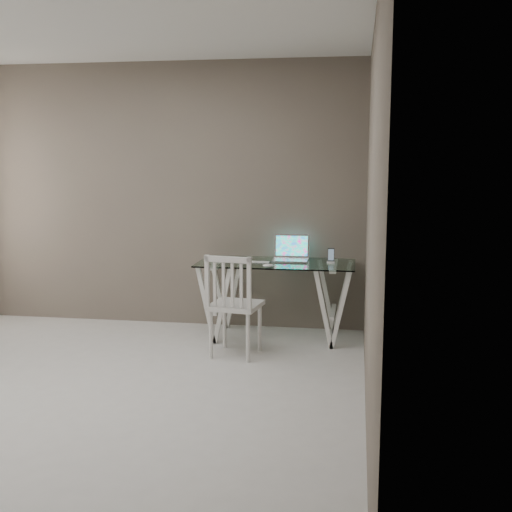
{
  "coord_description": "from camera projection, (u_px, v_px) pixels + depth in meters",
  "views": [
    {
      "loc": [
        1.92,
        -4.17,
        1.75
      ],
      "look_at": [
        1.0,
        1.55,
        0.85
      ],
      "focal_mm": 45.0,
      "sensor_mm": 36.0,
      "label": 1
    }
  ],
  "objects": [
    {
      "name": "laptop",
      "position": [
        291.0,
        254.0,
        6.28
      ],
      "size": [
        0.35,
        0.28,
        0.24
      ],
      "color": "silver",
      "rests_on": "desk"
    },
    {
      "name": "room",
      "position": [
        68.0,
        162.0,
        4.4
      ],
      "size": [
        4.5,
        4.52,
        2.71
      ],
      "color": "beige",
      "rests_on": "ground"
    },
    {
      "name": "chair",
      "position": [
        233.0,
        301.0,
        5.58
      ],
      "size": [
        0.48,
        0.48,
        0.92
      ],
      "rotation": [
        0.0,
        0.0,
        -0.15
      ],
      "color": "silver",
      "rests_on": "ground"
    },
    {
      "name": "keyboard",
      "position": [
        257.0,
        262.0,
        6.13
      ],
      "size": [
        0.26,
        0.11,
        0.01
      ],
      "primitive_type": "cube",
      "color": "silver",
      "rests_on": "desk"
    },
    {
      "name": "mouse",
      "position": [
        268.0,
        266.0,
        5.87
      ],
      "size": [
        0.1,
        0.06,
        0.03
      ],
      "primitive_type": "ellipsoid",
      "color": "silver",
      "rests_on": "desk"
    },
    {
      "name": "phone_dock",
      "position": [
        331.0,
        259.0,
        6.11
      ],
      "size": [
        0.08,
        0.08,
        0.14
      ],
      "color": "white",
      "rests_on": "desk"
    },
    {
      "name": "desk",
      "position": [
        276.0,
        299.0,
        6.2
      ],
      "size": [
        1.5,
        0.7,
        0.75
      ],
      "color": "silver",
      "rests_on": "ground"
    }
  ]
}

